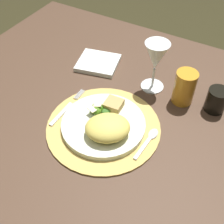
{
  "coord_description": "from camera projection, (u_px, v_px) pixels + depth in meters",
  "views": [
    {
      "loc": [
        0.33,
        -0.49,
        1.39
      ],
      "look_at": [
        0.04,
        0.02,
        0.77
      ],
      "focal_mm": 46.24,
      "sensor_mm": 36.0,
      "label": 1
    }
  ],
  "objects": [
    {
      "name": "ground_plane",
      "position": [
        103.0,
        219.0,
        1.42
      ],
      "size": [
        6.0,
        6.0,
        0.0
      ],
      "primitive_type": "plane",
      "color": "#312D18"
    },
    {
      "name": "dining_table",
      "position": [
        100.0,
        144.0,
        0.97
      ],
      "size": [
        1.16,
        1.06,
        0.75
      ],
      "color": "#493324",
      "rests_on": "ground"
    },
    {
      "name": "placemat",
      "position": [
        103.0,
        127.0,
        0.83
      ],
      "size": [
        0.33,
        0.33,
        0.01
      ],
      "primitive_type": "cylinder",
      "color": "tan",
      "rests_on": "dining_table"
    },
    {
      "name": "dinner_plate",
      "position": [
        103.0,
        124.0,
        0.83
      ],
      "size": [
        0.24,
        0.24,
        0.02
      ],
      "primitive_type": "cylinder",
      "color": "silver",
      "rests_on": "placemat"
    },
    {
      "name": "pasta_serving",
      "position": [
        108.0,
        128.0,
        0.78
      ],
      "size": [
        0.16,
        0.15,
        0.05
      ],
      "primitive_type": "ellipsoid",
      "rotation": [
        0.0,
        0.0,
        0.62
      ],
      "color": "#DDC859",
      "rests_on": "dinner_plate"
    },
    {
      "name": "salad_greens",
      "position": [
        100.0,
        108.0,
        0.84
      ],
      "size": [
        0.06,
        0.07,
        0.03
      ],
      "color": "#376D12",
      "rests_on": "dinner_plate"
    },
    {
      "name": "bread_piece",
      "position": [
        114.0,
        105.0,
        0.85
      ],
      "size": [
        0.05,
        0.05,
        0.02
      ],
      "primitive_type": "cube",
      "rotation": [
        0.0,
        0.0,
        4.78
      ],
      "color": "tan",
      "rests_on": "dinner_plate"
    },
    {
      "name": "fork",
      "position": [
        66.0,
        109.0,
        0.88
      ],
      "size": [
        0.01,
        0.17,
        0.0
      ],
      "color": "silver",
      "rests_on": "placemat"
    },
    {
      "name": "spoon",
      "position": [
        150.0,
        139.0,
        0.8
      ],
      "size": [
        0.03,
        0.12,
        0.01
      ],
      "color": "silver",
      "rests_on": "placemat"
    },
    {
      "name": "napkin",
      "position": [
        98.0,
        63.0,
        1.04
      ],
      "size": [
        0.17,
        0.16,
        0.02
      ],
      "primitive_type": "cube",
      "rotation": [
        0.0,
        0.0,
        0.23
      ],
      "color": "white",
      "rests_on": "dining_table"
    },
    {
      "name": "wine_glass",
      "position": [
        156.0,
        58.0,
        0.88
      ],
      "size": [
        0.08,
        0.08,
        0.17
      ],
      "color": "silver",
      "rests_on": "dining_table"
    },
    {
      "name": "amber_tumbler",
      "position": [
        184.0,
        87.0,
        0.88
      ],
      "size": [
        0.07,
        0.07,
        0.11
      ],
      "primitive_type": "cylinder",
      "color": "orange",
      "rests_on": "dining_table"
    },
    {
      "name": "dark_tumbler",
      "position": [
        216.0,
        100.0,
        0.86
      ],
      "size": [
        0.06,
        0.06,
        0.08
      ],
      "primitive_type": "cylinder",
      "color": "black",
      "rests_on": "dining_table"
    }
  ]
}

